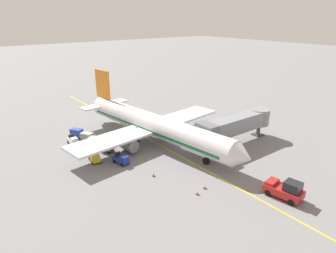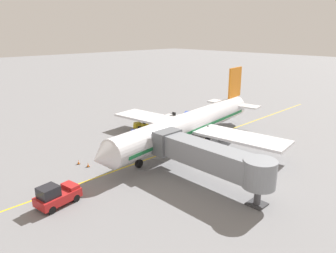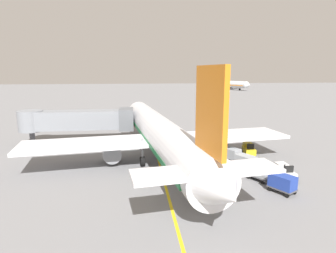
{
  "view_description": "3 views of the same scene",
  "coord_description": "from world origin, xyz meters",
  "px_view_note": "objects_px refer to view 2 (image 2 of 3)",
  "views": [
    {
      "loc": [
        27.41,
        40.1,
        20.69
      ],
      "look_at": [
        -0.1,
        4.08,
        3.95
      ],
      "focal_mm": 32.48,
      "sensor_mm": 36.0,
      "label": 1
    },
    {
      "loc": [
        -31.15,
        35.77,
        17.06
      ],
      "look_at": [
        -0.33,
        5.5,
        4.03
      ],
      "focal_mm": 34.0,
      "sensor_mm": 36.0,
      "label": 2
    },
    {
      "loc": [
        -2.64,
        -30.97,
        10.29
      ],
      "look_at": [
        1.7,
        4.76,
        3.09
      ],
      "focal_mm": 29.85,
      "sensor_mm": 36.0,
      "label": 3
    }
  ],
  "objects_px": {
    "baggage_tug_trailing": "(138,133)",
    "jet_bridge": "(209,157)",
    "baggage_cart_second_in_train": "(170,122)",
    "baggage_cart_tail_end": "(188,115)",
    "safety_cone_nose_left": "(79,162)",
    "ground_crew_wing_walker": "(170,129)",
    "baggage_tug_spare": "(171,117)",
    "baggage_cart_third_in_train": "(180,119)",
    "safety_cone_wing_tip": "(114,146)",
    "baggage_cart_front": "(161,125)",
    "safety_cone_nose_right": "(88,165)",
    "parked_airliner": "(189,124)",
    "pushback_tractor": "(57,195)",
    "baggage_tug_lead": "(140,126)"
  },
  "relations": [
    {
      "from": "parked_airliner",
      "to": "safety_cone_wing_tip",
      "type": "bearing_deg",
      "value": 55.06
    },
    {
      "from": "safety_cone_nose_left",
      "to": "parked_airliner",
      "type": "bearing_deg",
      "value": -106.84
    },
    {
      "from": "parked_airliner",
      "to": "jet_bridge",
      "type": "height_order",
      "value": "parked_airliner"
    },
    {
      "from": "baggage_cart_front",
      "to": "baggage_cart_second_in_train",
      "type": "relative_size",
      "value": 1.0
    },
    {
      "from": "pushback_tractor",
      "to": "ground_crew_wing_walker",
      "type": "relative_size",
      "value": 2.77
    },
    {
      "from": "baggage_cart_second_in_train",
      "to": "safety_cone_nose_left",
      "type": "xyz_separation_m",
      "value": [
        -3.72,
        21.02,
        -0.66
      ]
    },
    {
      "from": "ground_crew_wing_walker",
      "to": "safety_cone_nose_right",
      "type": "distance_m",
      "value": 17.31
    },
    {
      "from": "baggage_cart_third_in_train",
      "to": "safety_cone_wing_tip",
      "type": "distance_m",
      "value": 17.02
    },
    {
      "from": "baggage_tug_trailing",
      "to": "baggage_cart_second_in_train",
      "type": "xyz_separation_m",
      "value": [
        0.4,
        -8.17,
        0.24
      ]
    },
    {
      "from": "baggage_tug_lead",
      "to": "safety_cone_nose_right",
      "type": "bearing_deg",
      "value": 117.01
    },
    {
      "from": "baggage_tug_trailing",
      "to": "jet_bridge",
      "type": "bearing_deg",
      "value": 165.08
    },
    {
      "from": "baggage_cart_third_in_train",
      "to": "safety_cone_nose_right",
      "type": "xyz_separation_m",
      "value": [
        -5.61,
        23.35,
        -0.66
      ]
    },
    {
      "from": "pushback_tractor",
      "to": "safety_cone_wing_tip",
      "type": "distance_m",
      "value": 16.77
    },
    {
      "from": "baggage_tug_spare",
      "to": "baggage_cart_second_in_train",
      "type": "relative_size",
      "value": 0.88
    },
    {
      "from": "baggage_tug_lead",
      "to": "safety_cone_wing_tip",
      "type": "distance_m",
      "value": 10.01
    },
    {
      "from": "baggage_cart_tail_end",
      "to": "baggage_cart_front",
      "type": "bearing_deg",
      "value": 99.79
    },
    {
      "from": "baggage_tug_spare",
      "to": "safety_cone_nose_left",
      "type": "xyz_separation_m",
      "value": [
        -6.38,
        23.88,
        -0.42
      ]
    },
    {
      "from": "baggage_cart_second_in_train",
      "to": "safety_cone_nose_right",
      "type": "xyz_separation_m",
      "value": [
        -5.41,
        20.58,
        -0.66
      ]
    },
    {
      "from": "pushback_tractor",
      "to": "baggage_tug_lead",
      "type": "bearing_deg",
      "value": -58.23
    },
    {
      "from": "baggage_cart_second_in_train",
      "to": "baggage_tug_trailing",
      "type": "bearing_deg",
      "value": 92.84
    },
    {
      "from": "ground_crew_wing_walker",
      "to": "safety_cone_nose_left",
      "type": "xyz_separation_m",
      "value": [
        -0.46,
        17.6,
        -0.66
      ]
    },
    {
      "from": "baggage_cart_second_in_train",
      "to": "ground_crew_wing_walker",
      "type": "height_order",
      "value": "ground_crew_wing_walker"
    },
    {
      "from": "baggage_cart_second_in_train",
      "to": "pushback_tractor",
      "type": "bearing_deg",
      "value": 112.61
    },
    {
      "from": "baggage_tug_spare",
      "to": "baggage_tug_trailing",
      "type": "bearing_deg",
      "value": 105.52
    },
    {
      "from": "baggage_cart_front",
      "to": "baggage_cart_second_in_train",
      "type": "height_order",
      "value": "same"
    },
    {
      "from": "ground_crew_wing_walker",
      "to": "baggage_cart_third_in_train",
      "type": "bearing_deg",
      "value": -60.72
    },
    {
      "from": "baggage_tug_trailing",
      "to": "baggage_cart_front",
      "type": "height_order",
      "value": "baggage_tug_trailing"
    },
    {
      "from": "safety_cone_wing_tip",
      "to": "ground_crew_wing_walker",
      "type": "bearing_deg",
      "value": -96.61
    },
    {
      "from": "baggage_cart_tail_end",
      "to": "safety_cone_wing_tip",
      "type": "distance_m",
      "value": 20.03
    },
    {
      "from": "ground_crew_wing_walker",
      "to": "safety_cone_wing_tip",
      "type": "relative_size",
      "value": 2.86
    },
    {
      "from": "baggage_tug_trailing",
      "to": "baggage_tug_spare",
      "type": "distance_m",
      "value": 11.45
    },
    {
      "from": "ground_crew_wing_walker",
      "to": "baggage_tug_lead",
      "type": "bearing_deg",
      "value": 16.93
    },
    {
      "from": "baggage_cart_tail_end",
      "to": "baggage_tug_trailing",
      "type": "bearing_deg",
      "value": 95.33
    },
    {
      "from": "baggage_tug_trailing",
      "to": "baggage_cart_tail_end",
      "type": "distance_m",
      "value": 13.95
    },
    {
      "from": "baggage_tug_trailing",
      "to": "safety_cone_nose_left",
      "type": "distance_m",
      "value": 13.27
    },
    {
      "from": "baggage_tug_spare",
      "to": "baggage_cart_front",
      "type": "bearing_deg",
      "value": 119.27
    },
    {
      "from": "baggage_cart_front",
      "to": "ground_crew_wing_walker",
      "type": "height_order",
      "value": "ground_crew_wing_walker"
    },
    {
      "from": "baggage_cart_third_in_train",
      "to": "ground_crew_wing_walker",
      "type": "bearing_deg",
      "value": 119.28
    },
    {
      "from": "parked_airliner",
      "to": "baggage_cart_third_in_train",
      "type": "height_order",
      "value": "parked_airliner"
    },
    {
      "from": "baggage_cart_tail_end",
      "to": "ground_crew_wing_walker",
      "type": "distance_m",
      "value": 10.03
    },
    {
      "from": "ground_crew_wing_walker",
      "to": "baggage_tug_spare",
      "type": "bearing_deg",
      "value": -46.65
    },
    {
      "from": "jet_bridge",
      "to": "pushback_tractor",
      "type": "height_order",
      "value": "jet_bridge"
    },
    {
      "from": "parked_airliner",
      "to": "safety_cone_wing_tip",
      "type": "distance_m",
      "value": 12.02
    },
    {
      "from": "jet_bridge",
      "to": "safety_cone_wing_tip",
      "type": "relative_size",
      "value": 26.81
    },
    {
      "from": "parked_airliner",
      "to": "jet_bridge",
      "type": "distance_m",
      "value": 13.93
    },
    {
      "from": "baggage_tug_spare",
      "to": "safety_cone_wing_tip",
      "type": "xyz_separation_m",
      "value": [
        -4.69,
        16.96,
        -0.42
      ]
    },
    {
      "from": "safety_cone_nose_right",
      "to": "safety_cone_wing_tip",
      "type": "relative_size",
      "value": 1.0
    },
    {
      "from": "baggage_cart_tail_end",
      "to": "safety_cone_nose_left",
      "type": "xyz_separation_m",
      "value": [
        -4.62,
        26.73,
        -0.66
      ]
    },
    {
      "from": "baggage_cart_second_in_train",
      "to": "baggage_cart_third_in_train",
      "type": "bearing_deg",
      "value": -85.89
    },
    {
      "from": "baggage_cart_second_in_train",
      "to": "baggage_cart_third_in_train",
      "type": "xyz_separation_m",
      "value": [
        0.2,
        -2.77,
        0.0
      ]
    }
  ]
}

